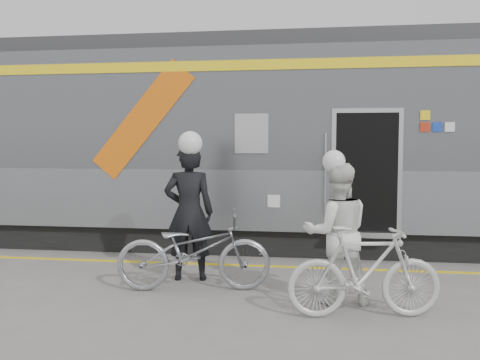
% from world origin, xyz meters
% --- Properties ---
extents(ground, '(90.00, 90.00, 0.00)m').
position_xyz_m(ground, '(0.00, 0.00, 0.00)').
color(ground, slate).
rests_on(ground, ground).
extents(train, '(24.00, 3.17, 4.10)m').
position_xyz_m(train, '(-0.15, 4.19, 2.05)').
color(train, black).
rests_on(train, ground).
extents(safety_strip, '(24.00, 0.12, 0.01)m').
position_xyz_m(safety_strip, '(0.00, 2.15, 0.00)').
color(safety_strip, yellow).
rests_on(safety_strip, ground).
extents(man, '(0.82, 0.61, 2.06)m').
position_xyz_m(man, '(-0.73, 1.17, 1.03)').
color(man, black).
rests_on(man, ground).
extents(bicycle_left, '(2.25, 1.10, 1.13)m').
position_xyz_m(bicycle_left, '(-0.53, 0.62, 0.57)').
color(bicycle_left, '#95969C').
rests_on(bicycle_left, ground).
extents(woman, '(0.99, 0.83, 1.82)m').
position_xyz_m(woman, '(1.44, 0.34, 0.91)').
color(woman, silver).
rests_on(woman, ground).
extents(bicycle_right, '(1.90, 0.82, 1.11)m').
position_xyz_m(bicycle_right, '(1.74, -0.21, 0.55)').
color(bicycle_right, '#BABAB6').
rests_on(bicycle_right, ground).
extents(helmet_man, '(0.36, 0.36, 0.36)m').
position_xyz_m(helmet_man, '(-0.73, 1.17, 2.24)').
color(helmet_man, white).
rests_on(helmet_man, man).
extents(helmet_woman, '(0.29, 0.29, 0.29)m').
position_xyz_m(helmet_woman, '(1.44, 0.34, 1.97)').
color(helmet_woman, white).
rests_on(helmet_woman, woman).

